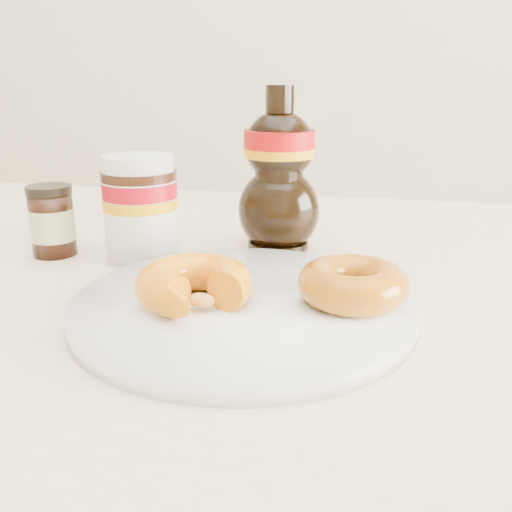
% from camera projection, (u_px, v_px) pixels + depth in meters
% --- Properties ---
extents(dining_table, '(1.40, 0.90, 0.75)m').
position_uv_depth(dining_table, '(278.00, 377.00, 0.54)').
color(dining_table, '#F5E1BA').
rests_on(dining_table, ground).
extents(plate, '(0.28, 0.28, 0.01)m').
position_uv_depth(plate, '(243.00, 305.00, 0.47)').
color(plate, white).
rests_on(plate, dining_table).
extents(donut_bitten, '(0.12, 0.12, 0.03)m').
position_uv_depth(donut_bitten, '(195.00, 284.00, 0.45)').
color(donut_bitten, orange).
rests_on(donut_bitten, plate).
extents(donut_whole, '(0.09, 0.09, 0.03)m').
position_uv_depth(donut_whole, '(353.00, 284.00, 0.46)').
color(donut_whole, '#985209').
rests_on(donut_whole, plate).
extents(nutella_jar, '(0.08, 0.08, 0.11)m').
position_uv_depth(nutella_jar, '(141.00, 204.00, 0.60)').
color(nutella_jar, white).
rests_on(nutella_jar, dining_table).
extents(syrup_bottle, '(0.10, 0.09, 0.18)m').
position_uv_depth(syrup_bottle, '(279.00, 169.00, 0.63)').
color(syrup_bottle, black).
rests_on(syrup_bottle, dining_table).
extents(dark_jar, '(0.05, 0.05, 0.08)m').
position_uv_depth(dark_jar, '(52.00, 221.00, 0.62)').
color(dark_jar, black).
rests_on(dark_jar, dining_table).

